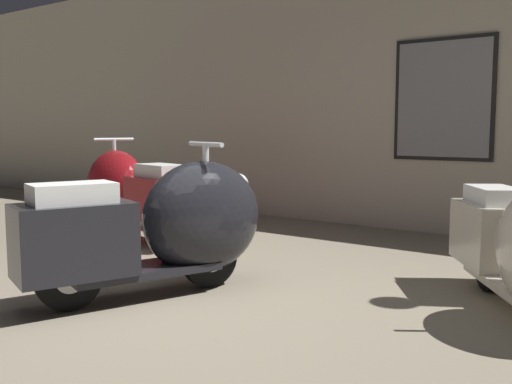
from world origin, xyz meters
The scene contains 4 objects.
ground_plane centered at (0.00, 0.00, 0.00)m, with size 60.00×60.00×0.00m, color gray.
showroom_back_wall centered at (0.00, 3.86, 1.67)m, with size 18.00×0.24×3.35m.
scooter_0 centered at (-2.27, 1.60, 0.49)m, with size 1.81×0.86×1.06m.
scooter_1 centered at (-0.42, 0.31, 0.49)m, with size 1.08×1.81×1.07m.
Camera 1 is at (2.46, -2.55, 1.17)m, focal length 40.58 mm.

